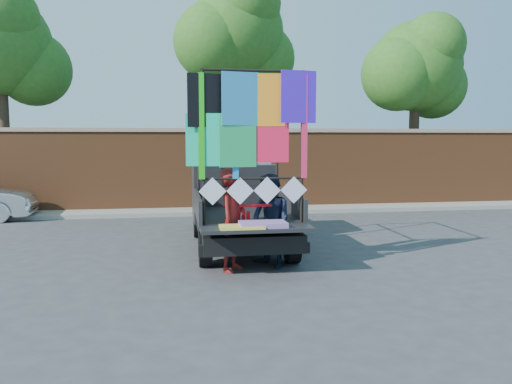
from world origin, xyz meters
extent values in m
plane|color=#38383A|center=(0.00, 0.00, 0.00)|extent=(90.00, 90.00, 0.00)
cube|color=brown|center=(0.00, 7.00, 1.25)|extent=(30.00, 0.35, 2.50)
cube|color=gray|center=(0.00, 7.00, 2.55)|extent=(30.00, 0.45, 0.12)
cube|color=gray|center=(0.00, 6.30, 0.06)|extent=(30.00, 1.20, 0.12)
cylinder|color=#38281C|center=(-6.50, 8.20, 2.45)|extent=(0.36, 0.36, 4.90)
sphere|color=#2C5C1A|center=(-5.60, 8.60, 4.55)|extent=(2.40, 2.40, 2.40)
sphere|color=#2C5C1A|center=(-6.20, 7.60, 5.95)|extent=(2.20, 2.20, 2.20)
cylinder|color=#38281C|center=(1.00, 8.20, 2.73)|extent=(0.36, 0.36, 5.46)
sphere|color=#2C5C1A|center=(1.00, 8.20, 5.85)|extent=(3.20, 3.20, 3.20)
sphere|color=#2C5C1A|center=(1.90, 8.60, 5.07)|extent=(2.40, 2.40, 2.40)
sphere|color=#2C5C1A|center=(0.20, 7.90, 5.46)|extent=(2.60, 2.60, 2.60)
sphere|color=#2C5C1A|center=(1.30, 7.60, 6.63)|extent=(2.20, 2.20, 2.20)
cylinder|color=#38281C|center=(7.50, 8.20, 2.27)|extent=(0.36, 0.36, 4.55)
sphere|color=#2C5C1A|center=(7.50, 8.20, 4.88)|extent=(3.20, 3.20, 3.20)
sphere|color=#2C5C1A|center=(8.40, 8.60, 4.23)|extent=(2.40, 2.40, 2.40)
sphere|color=#2C5C1A|center=(6.70, 7.90, 4.55)|extent=(2.60, 2.60, 2.60)
sphere|color=#2C5C1A|center=(7.80, 7.60, 5.52)|extent=(2.20, 2.20, 2.20)
cylinder|color=black|center=(-0.55, 2.54, 0.33)|extent=(0.22, 0.67, 0.67)
cylinder|color=black|center=(-0.55, -0.20, 0.33)|extent=(0.22, 0.67, 0.67)
cylinder|color=black|center=(1.03, 2.54, 0.33)|extent=(0.22, 0.67, 0.67)
cylinder|color=black|center=(1.03, -0.20, 0.33)|extent=(0.22, 0.67, 0.67)
cube|color=black|center=(0.24, 1.12, 0.51)|extent=(1.73, 4.26, 0.30)
cube|color=black|center=(0.24, 0.36, 0.79)|extent=(1.83, 2.33, 0.10)
cube|color=black|center=(-0.65, 0.36, 1.01)|extent=(0.06, 2.33, 0.46)
cube|color=black|center=(1.13, 0.36, 1.01)|extent=(0.06, 2.33, 0.46)
cube|color=black|center=(0.24, 1.51, 1.01)|extent=(1.83, 0.06, 0.46)
cube|color=black|center=(0.24, 2.49, 1.07)|extent=(1.83, 1.62, 1.27)
cube|color=#8C9EAD|center=(0.24, 2.04, 1.47)|extent=(1.62, 0.06, 0.56)
cube|color=#8C9EAD|center=(0.24, 3.25, 1.27)|extent=(1.62, 0.10, 0.71)
cube|color=black|center=(0.24, 3.61, 0.81)|extent=(1.78, 0.91, 0.56)
cube|color=black|center=(0.24, -1.06, 0.81)|extent=(1.83, 0.56, 0.06)
cube|color=black|center=(0.24, -0.83, 0.43)|extent=(1.88, 0.15, 0.18)
cylinder|color=black|center=(-0.59, -0.70, 2.11)|extent=(0.05, 0.05, 2.54)
cylinder|color=black|center=(-0.59, 1.43, 2.11)|extent=(0.05, 0.05, 2.54)
cylinder|color=black|center=(1.07, -0.70, 2.11)|extent=(0.05, 0.05, 2.54)
cylinder|color=black|center=(1.07, 1.43, 2.11)|extent=(0.05, 0.05, 2.54)
cylinder|color=black|center=(0.24, -0.70, 3.38)|extent=(1.73, 0.04, 0.04)
cylinder|color=black|center=(0.24, 1.43, 3.38)|extent=(1.73, 0.04, 0.04)
cylinder|color=black|center=(-0.59, 0.36, 3.38)|extent=(0.04, 2.18, 0.04)
cylinder|color=black|center=(1.07, 0.36, 3.38)|extent=(0.04, 2.18, 0.04)
cylinder|color=black|center=(0.24, -0.70, 1.60)|extent=(1.73, 0.04, 0.04)
cube|color=black|center=(-0.52, -0.72, 2.92)|extent=(0.63, 0.02, 0.86)
cube|color=#2B91CF|center=(-0.01, -0.77, 2.92)|extent=(0.63, 0.02, 0.86)
cube|color=orange|center=(0.49, -0.72, 2.92)|extent=(0.63, 0.02, 0.86)
cube|color=#4C1BFA|center=(1.00, -0.77, 2.92)|extent=(0.63, 0.02, 0.86)
cube|color=#0DBA8B|center=(-0.52, -0.72, 2.26)|extent=(0.63, 0.02, 0.86)
cube|color=#20BA60|center=(-0.01, -0.77, 2.26)|extent=(0.63, 0.02, 0.86)
cube|color=#ED1A40|center=(0.49, -0.72, 2.26)|extent=(0.63, 0.02, 0.86)
cube|color=#1EBA17|center=(-0.62, -0.74, 2.47)|extent=(0.10, 0.01, 1.73)
cube|color=#E7264F|center=(1.10, -0.74, 2.47)|extent=(0.10, 0.01, 1.73)
cube|color=#1782D3|center=(-0.07, -0.74, 2.47)|extent=(0.10, 0.01, 1.73)
cube|color=white|center=(-0.45, -0.73, 1.40)|extent=(0.46, 0.01, 0.46)
cube|color=white|center=(0.01, -0.73, 1.40)|extent=(0.46, 0.01, 0.46)
cube|color=white|center=(0.47, -0.73, 1.40)|extent=(0.46, 0.01, 0.46)
cube|color=white|center=(0.93, -0.73, 1.40)|extent=(0.46, 0.01, 0.46)
cube|color=#EC344F|center=(0.34, -1.06, 0.88)|extent=(0.76, 0.46, 0.08)
cube|color=#E2CE47|center=(-0.01, -1.13, 0.86)|extent=(0.71, 0.41, 0.04)
imported|color=maroon|center=(-0.10, -0.54, 0.89)|extent=(0.69, 0.77, 1.77)
imported|color=#151E36|center=(0.58, -0.46, 0.83)|extent=(0.96, 1.02, 1.66)
cube|color=red|center=(0.24, -0.50, 1.12)|extent=(0.99, 0.13, 0.04)
cube|color=red|center=(-0.07, -0.52, 0.80)|extent=(0.06, 0.02, 0.57)
cube|color=red|center=(0.01, -0.52, 0.78)|extent=(0.06, 0.02, 0.57)
cube|color=red|center=(0.09, -0.52, 0.76)|extent=(0.06, 0.02, 0.57)
cube|color=red|center=(0.18, -0.52, 0.74)|extent=(0.06, 0.02, 0.57)
camera|label=1|loc=(-1.01, -8.94, 2.25)|focal=35.00mm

